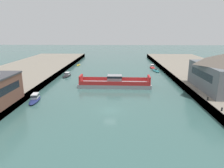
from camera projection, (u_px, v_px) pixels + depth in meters
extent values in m
plane|color=#3D6660|center=(110.00, 111.00, 41.46)|extent=(400.00, 400.00, 0.00)
cube|color=gray|center=(2.00, 82.00, 61.57)|extent=(28.00, 140.00, 1.79)
cube|color=#423D38|center=(47.00, 82.00, 61.15)|extent=(0.30, 140.00, 1.79)
cube|color=#423D38|center=(180.00, 83.00, 59.97)|extent=(0.30, 140.00, 1.79)
cube|color=#939399|center=(115.00, 85.00, 59.16)|extent=(20.99, 6.16, 1.10)
cube|color=red|center=(115.00, 79.00, 61.59)|extent=(20.05, 0.52, 1.10)
cube|color=red|center=(114.00, 84.00, 56.16)|extent=(20.05, 0.52, 1.10)
cube|color=#939399|center=(115.00, 79.00, 58.72)|extent=(4.24, 3.24, 2.32)
cube|color=black|center=(115.00, 76.00, 58.51)|extent=(4.28, 3.28, 0.60)
cube|color=red|center=(149.00, 80.00, 58.25)|extent=(0.58, 4.03, 2.20)
cube|color=red|center=(81.00, 79.00, 59.22)|extent=(0.58, 4.03, 2.20)
ellipsoid|color=navy|center=(35.00, 100.00, 46.88)|extent=(2.74, 6.99, 0.60)
cube|color=silver|center=(35.00, 96.00, 47.15)|extent=(1.63, 2.53, 1.08)
cube|color=black|center=(35.00, 95.00, 47.12)|extent=(1.68, 2.60, 0.32)
ellipsoid|color=#237075|center=(156.00, 71.00, 82.08)|extent=(2.80, 7.27, 0.44)
cube|color=#4C4C51|center=(156.00, 69.00, 81.96)|extent=(0.75, 0.48, 0.50)
ellipsoid|color=black|center=(67.00, 76.00, 72.67)|extent=(2.80, 6.91, 0.46)
cube|color=silver|center=(67.00, 73.00, 72.98)|extent=(1.72, 2.49, 0.94)
cube|color=black|center=(67.00, 73.00, 72.95)|extent=(1.77, 2.57, 0.28)
ellipsoid|color=red|center=(152.00, 67.00, 89.23)|extent=(2.27, 7.00, 0.53)
cube|color=silver|center=(152.00, 65.00, 89.54)|extent=(1.51, 2.48, 0.95)
cube|color=black|center=(152.00, 65.00, 89.51)|extent=(1.55, 2.55, 0.28)
ellipsoid|color=yellow|center=(78.00, 65.00, 96.00)|extent=(1.55, 4.88, 0.43)
cube|color=#4C4C51|center=(78.00, 64.00, 95.88)|extent=(0.50, 0.42, 0.50)
cube|color=black|center=(10.00, 88.00, 39.00)|extent=(0.08, 7.47, 1.52)
cube|color=black|center=(201.00, 74.00, 49.06)|extent=(0.08, 12.55, 1.76)
cylinder|color=silver|center=(1.00, 83.00, 40.35)|extent=(0.12, 0.12, 8.00)
cylinder|color=black|center=(0.00, 107.00, 37.68)|extent=(0.28, 0.28, 0.55)
cylinder|color=black|center=(222.00, 110.00, 36.51)|extent=(0.28, 0.28, 0.55)
sphere|color=black|center=(222.00, 108.00, 36.44)|extent=(0.32, 0.32, 0.32)
cylinder|color=black|center=(16.00, 96.00, 43.82)|extent=(0.28, 0.28, 0.55)
sphere|color=black|center=(16.00, 95.00, 43.75)|extent=(0.32, 0.32, 0.32)
cylinder|color=black|center=(208.00, 99.00, 42.27)|extent=(0.28, 0.28, 0.55)
sphere|color=black|center=(208.00, 98.00, 42.20)|extent=(0.32, 0.32, 0.32)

